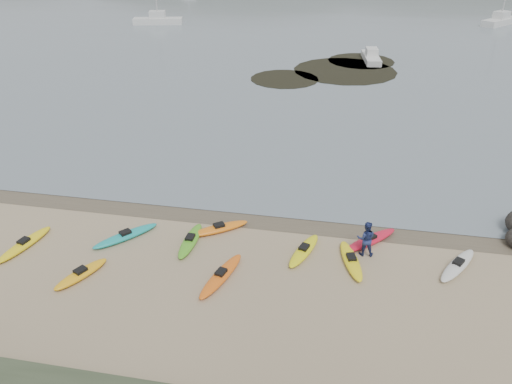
# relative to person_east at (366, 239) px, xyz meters

# --- Properties ---
(ground) EXTENTS (600.00, 600.00, 0.00)m
(ground) POSITION_rel_person_east_xyz_m (-5.95, 2.64, -0.93)
(ground) COLOR tan
(ground) RESTS_ON ground
(wet_sand) EXTENTS (60.00, 60.00, 0.00)m
(wet_sand) POSITION_rel_person_east_xyz_m (-5.95, 2.34, -0.92)
(wet_sand) COLOR brown
(wet_sand) RESTS_ON ground
(kayaks) EXTENTS (23.22, 8.29, 0.34)m
(kayaks) POSITION_rel_person_east_xyz_m (-6.36, -1.12, -0.76)
(kayaks) COLOR red
(kayaks) RESTS_ON ground
(person_east) EXTENTS (0.94, 0.75, 1.86)m
(person_east) POSITION_rel_person_east_xyz_m (0.00, 0.00, 0.00)
(person_east) COLOR navy
(person_east) RESTS_ON ground
(kelp_mats) EXTENTS (15.20, 16.35, 0.04)m
(kelp_mats) POSITION_rel_person_east_xyz_m (-2.81, 34.30, -0.90)
(kelp_mats) COLOR black
(kelp_mats) RESTS_ON water
(far_hills) EXTENTS (550.00, 135.00, 80.00)m
(far_hills) POSITION_rel_person_east_xyz_m (33.43, 196.60, -16.86)
(far_hills) COLOR #384235
(far_hills) RESTS_ON ground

